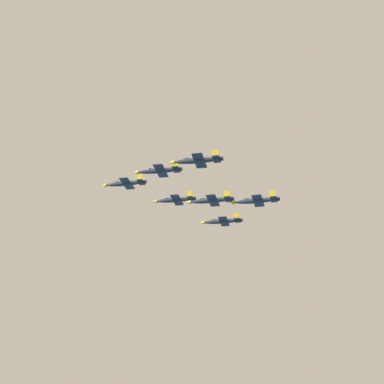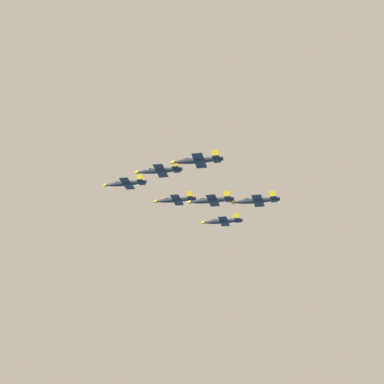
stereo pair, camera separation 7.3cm
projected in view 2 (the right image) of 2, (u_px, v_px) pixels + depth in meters
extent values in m
ellipsoid|color=#2D3338|center=(125.00, 184.00, 222.74)|extent=(11.41, 8.23, 1.62)
cone|color=gold|center=(104.00, 185.00, 224.02)|extent=(2.11, 2.03, 1.37)
ellipsoid|color=#334751|center=(117.00, 183.00, 223.49)|extent=(2.47, 2.19, 0.94)
cube|color=#2D3338|center=(127.00, 184.00, 222.59)|extent=(7.32, 9.09, 0.16)
cube|color=gold|center=(123.00, 178.00, 218.98)|extent=(2.51, 1.94, 0.19)
cube|color=gold|center=(131.00, 189.00, 226.23)|extent=(2.51, 1.94, 0.19)
cube|color=#2D3338|center=(141.00, 182.00, 221.77)|extent=(4.01, 4.69, 0.16)
cube|color=gold|center=(140.00, 178.00, 221.56)|extent=(1.62, 1.16, 2.34)
cube|color=gold|center=(141.00, 180.00, 223.01)|extent=(1.62, 1.16, 2.34)
cylinder|color=black|center=(145.00, 182.00, 221.52)|extent=(1.37, 1.44, 1.13)
ellipsoid|color=#2D3338|center=(159.00, 171.00, 208.76)|extent=(11.79, 8.16, 1.65)
cone|color=gold|center=(136.00, 173.00, 209.91)|extent=(2.14, 2.06, 1.40)
ellipsoid|color=#334751|center=(150.00, 170.00, 209.47)|extent=(2.52, 2.21, 0.96)
cube|color=#2D3338|center=(161.00, 171.00, 208.62)|extent=(7.32, 9.34, 0.17)
cube|color=gold|center=(158.00, 165.00, 204.93)|extent=(2.58, 1.94, 0.20)
cube|color=gold|center=(164.00, 176.00, 212.36)|extent=(2.58, 1.94, 0.20)
cube|color=#2D3338|center=(176.00, 169.00, 207.90)|extent=(4.03, 4.80, 0.17)
cube|color=gold|center=(175.00, 165.00, 207.68)|extent=(1.68, 1.15, 2.38)
cube|color=gold|center=(176.00, 167.00, 209.16)|extent=(1.68, 1.15, 2.38)
cylinder|color=black|center=(181.00, 169.00, 207.67)|extent=(1.39, 1.47, 1.16)
ellipsoid|color=#2D3338|center=(175.00, 200.00, 230.24)|extent=(11.44, 8.07, 1.61)
cone|color=gold|center=(155.00, 201.00, 231.43)|extent=(2.09, 2.02, 1.37)
ellipsoid|color=#334751|center=(167.00, 199.00, 230.96)|extent=(2.46, 2.17, 0.94)
cube|color=#2D3338|center=(177.00, 200.00, 230.10)|extent=(7.21, 9.09, 0.16)
cube|color=gold|center=(174.00, 195.00, 226.50)|extent=(2.51, 1.91, 0.19)
cube|color=gold|center=(179.00, 205.00, 233.73)|extent=(2.51, 1.91, 0.19)
cube|color=#2D3338|center=(191.00, 199.00, 229.34)|extent=(3.96, 4.68, 0.16)
cube|color=gold|center=(189.00, 195.00, 229.13)|extent=(1.63, 1.14, 2.33)
cube|color=gold|center=(190.00, 197.00, 230.58)|extent=(1.63, 1.14, 2.33)
cylinder|color=black|center=(195.00, 198.00, 229.11)|extent=(1.36, 1.43, 1.13)
ellipsoid|color=#2D3338|center=(197.00, 161.00, 194.22)|extent=(12.07, 8.30, 1.69)
cone|color=gold|center=(172.00, 163.00, 195.37)|extent=(2.19, 2.10, 1.43)
ellipsoid|color=#334751|center=(187.00, 159.00, 194.93)|extent=(2.58, 2.25, 0.98)
cube|color=#2D3338|center=(199.00, 161.00, 194.08)|extent=(7.45, 9.56, 0.17)
cube|color=gold|center=(197.00, 154.00, 190.30)|extent=(2.64, 1.97, 0.20)
cube|color=gold|center=(202.00, 167.00, 197.89)|extent=(2.64, 1.97, 0.20)
cube|color=#2D3338|center=(216.00, 159.00, 193.35)|extent=(4.11, 4.91, 0.17)
cube|color=gold|center=(215.00, 154.00, 193.13)|extent=(1.72, 1.17, 2.44)
cube|color=gold|center=(216.00, 157.00, 194.64)|extent=(1.72, 1.17, 2.44)
cylinder|color=black|center=(222.00, 159.00, 193.13)|extent=(1.42, 1.50, 1.18)
ellipsoid|color=#2D3338|center=(222.00, 221.00, 236.84)|extent=(11.47, 8.05, 1.61)
cone|color=gold|center=(202.00, 223.00, 238.02)|extent=(2.09, 2.02, 1.37)
ellipsoid|color=#334751|center=(214.00, 220.00, 237.55)|extent=(2.46, 2.17, 0.94)
cube|color=#2D3338|center=(224.00, 221.00, 236.70)|extent=(7.20, 9.10, 0.16)
cube|color=gold|center=(222.00, 217.00, 233.10)|extent=(2.52, 1.91, 0.19)
cube|color=gold|center=(226.00, 225.00, 240.34)|extent=(2.52, 1.91, 0.19)
cube|color=#2D3338|center=(237.00, 220.00, 235.96)|extent=(3.96, 4.69, 0.16)
cube|color=gold|center=(236.00, 216.00, 235.74)|extent=(1.63, 1.14, 2.33)
cube|color=gold|center=(237.00, 218.00, 237.19)|extent=(1.63, 1.14, 2.33)
cylinder|color=black|center=(241.00, 220.00, 235.73)|extent=(1.36, 1.43, 1.13)
ellipsoid|color=#2D3338|center=(211.00, 200.00, 214.63)|extent=(11.66, 8.47, 1.66)
cone|color=gold|center=(188.00, 202.00, 215.97)|extent=(2.16, 2.09, 1.41)
ellipsoid|color=#334751|center=(202.00, 199.00, 215.41)|extent=(2.53, 2.25, 0.97)
cube|color=#2D3338|center=(213.00, 201.00, 214.48)|extent=(7.52, 9.30, 0.17)
cube|color=gold|center=(211.00, 195.00, 210.79)|extent=(2.57, 2.00, 0.20)
cube|color=gold|center=(215.00, 206.00, 218.20)|extent=(2.57, 2.00, 0.20)
cube|color=#2D3338|center=(228.00, 199.00, 213.62)|extent=(4.12, 4.80, 0.17)
cube|color=gold|center=(227.00, 195.00, 213.41)|extent=(1.66, 1.20, 2.39)
cube|color=gold|center=(228.00, 197.00, 214.89)|extent=(1.66, 1.20, 2.39)
cylinder|color=black|center=(233.00, 199.00, 213.36)|extent=(1.41, 1.47, 1.16)
ellipsoid|color=#2D3338|center=(256.00, 201.00, 211.76)|extent=(11.81, 8.60, 1.68)
cone|color=gold|center=(232.00, 203.00, 213.13)|extent=(2.19, 2.12, 1.43)
ellipsoid|color=#334751|center=(247.00, 200.00, 212.55)|extent=(2.56, 2.28, 0.98)
cube|color=#2D3338|center=(258.00, 201.00, 211.60)|extent=(7.63, 9.42, 0.17)
cube|color=gold|center=(256.00, 195.00, 207.86)|extent=(2.60, 2.03, 0.20)
cube|color=gold|center=(260.00, 206.00, 215.37)|extent=(2.60, 2.03, 0.20)
cube|color=#2D3338|center=(274.00, 199.00, 210.73)|extent=(4.18, 4.86, 0.17)
cube|color=gold|center=(272.00, 195.00, 210.51)|extent=(1.68, 1.22, 2.42)
cube|color=gold|center=(273.00, 197.00, 212.02)|extent=(1.68, 1.22, 2.42)
cylinder|color=black|center=(278.00, 199.00, 210.46)|extent=(1.43, 1.49, 1.17)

